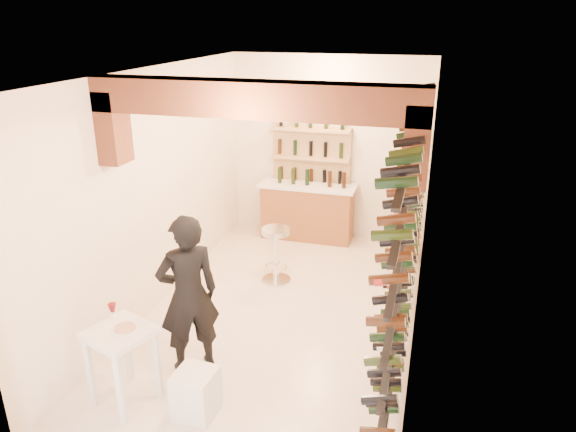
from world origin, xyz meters
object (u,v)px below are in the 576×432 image
object	(u,v)px
back_counter	(307,210)
chrome_barstool	(276,251)
white_stool	(196,393)
wine_rack	(405,217)
person	(188,295)
crate_lower	(400,251)
tasting_table	(121,343)

from	to	relation	value
back_counter	chrome_barstool	world-z (taller)	back_counter
white_stool	chrome_barstool	xyz separation A→B (m)	(-0.06, 2.96, 0.25)
wine_rack	chrome_barstool	size ratio (longest dim) A/B	6.62
back_counter	person	xyz separation A→B (m)	(-0.35, -4.06, 0.40)
back_counter	chrome_barstool	size ratio (longest dim) A/B	1.97
wine_rack	crate_lower	xyz separation A→B (m)	(-0.13, 2.20, -1.42)
crate_lower	chrome_barstool	bearing A→B (deg)	-142.39
back_counter	crate_lower	distance (m)	1.80
back_counter	white_stool	distance (m)	4.77
crate_lower	tasting_table	bearing A→B (deg)	-119.70
chrome_barstool	crate_lower	xyz separation A→B (m)	(1.74, 1.34, -0.37)
tasting_table	person	bearing A→B (deg)	79.63
tasting_table	person	size ratio (longest dim) A/B	0.56
white_stool	chrome_barstool	bearing A→B (deg)	91.16
back_counter	wine_rack	bearing A→B (deg)	-55.34
wine_rack	white_stool	size ratio (longest dim) A/B	11.60
wine_rack	tasting_table	bearing A→B (deg)	-140.69
white_stool	chrome_barstool	size ratio (longest dim) A/B	0.57
back_counter	white_stool	xyz separation A→B (m)	(0.02, -4.76, -0.29)
tasting_table	crate_lower	distance (m)	5.02
chrome_barstool	person	bearing A→B (deg)	-97.78
back_counter	crate_lower	bearing A→B (deg)	-14.77
white_stool	tasting_table	bearing A→B (deg)	-178.44
back_counter	chrome_barstool	distance (m)	1.79
back_counter	person	world-z (taller)	person
tasting_table	crate_lower	bearing A→B (deg)	79.95
white_stool	person	distance (m)	1.05
back_counter	tasting_table	size ratio (longest dim) A/B	1.64
person	wine_rack	bearing A→B (deg)	172.50
white_stool	crate_lower	world-z (taller)	white_stool
white_stool	chrome_barstool	world-z (taller)	chrome_barstool
tasting_table	white_stool	world-z (taller)	tasting_table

